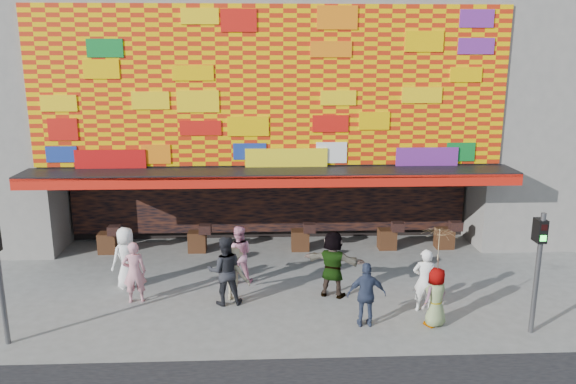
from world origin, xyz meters
name	(u,v)px	position (x,y,z in m)	size (l,w,h in m)	color
ground	(273,310)	(0.00, 0.00, 0.00)	(90.00, 90.00, 0.00)	slate
shop_building	(269,89)	(0.00, 8.18, 5.23)	(15.20, 9.40, 10.00)	gray
signal_right	(539,260)	(6.20, -1.50, 1.86)	(0.22, 0.20, 3.00)	#59595B
ped_a	(126,257)	(-4.16, 1.69, 0.89)	(0.87, 0.57, 1.78)	white
ped_b	(134,272)	(-3.72, 0.66, 0.85)	(0.62, 0.41, 1.70)	pink
ped_c	(225,270)	(-1.28, 0.44, 0.95)	(0.92, 0.72, 1.89)	#222328
ped_d	(234,274)	(-1.06, 0.69, 0.75)	(0.97, 0.56, 1.50)	gray
ped_e	(366,295)	(2.26, -0.98, 0.82)	(0.96, 0.40, 1.64)	#313B55
ped_f	(333,264)	(1.66, 0.81, 0.94)	(1.74, 0.56, 1.88)	gray
ped_g	(436,297)	(3.97, -1.04, 0.75)	(0.73, 0.48, 1.50)	gray
ped_h	(425,280)	(3.92, -0.22, 0.84)	(0.62, 0.40, 1.69)	white
ped_i	(239,254)	(-0.98, 1.91, 0.86)	(0.83, 0.65, 1.71)	pink
parasol	(439,245)	(3.97, -1.04, 2.11)	(1.09, 1.10, 1.77)	#CFB082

